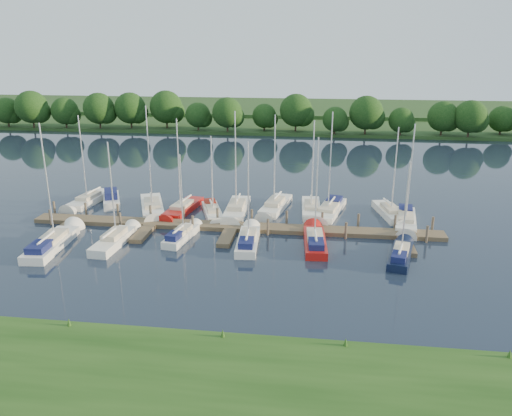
# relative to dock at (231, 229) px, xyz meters

# --- Properties ---
(ground) EXTENTS (260.00, 260.00, 0.00)m
(ground) POSITION_rel_dock_xyz_m (0.00, -7.31, -0.20)
(ground) COLOR #192332
(ground) RESTS_ON ground
(near_bank) EXTENTS (90.00, 10.00, 0.50)m
(near_bank) POSITION_rel_dock_xyz_m (0.00, -23.31, 0.05)
(near_bank) COLOR #1C4112
(near_bank) RESTS_ON ground
(dock) EXTENTS (40.00, 6.00, 0.40)m
(dock) POSITION_rel_dock_xyz_m (0.00, 0.00, 0.00)
(dock) COLOR #4E3F2B
(dock) RESTS_ON ground
(mooring_pilings) EXTENTS (38.24, 2.84, 2.00)m
(mooring_pilings) POSITION_rel_dock_xyz_m (0.00, 1.13, 0.40)
(mooring_pilings) COLOR #473D33
(mooring_pilings) RESTS_ON ground
(far_shore) EXTENTS (180.00, 30.00, 0.60)m
(far_shore) POSITION_rel_dock_xyz_m (0.00, 67.69, 0.10)
(far_shore) COLOR #1F3E18
(far_shore) RESTS_ON ground
(distant_hill) EXTENTS (220.00, 40.00, 1.40)m
(distant_hill) POSITION_rel_dock_xyz_m (0.00, 92.69, 0.50)
(distant_hill) COLOR #315123
(distant_hill) RESTS_ON ground
(treeline) EXTENTS (145.78, 10.30, 8.18)m
(treeline) POSITION_rel_dock_xyz_m (2.39, 54.95, 3.79)
(treeline) COLOR #38281C
(treeline) RESTS_ON ground
(sailboat_n_0) EXTENTS (2.78, 8.17, 10.30)m
(sailboat_n_0) POSITION_rel_dock_xyz_m (-17.45, 6.58, 0.07)
(sailboat_n_0) COLOR white
(sailboat_n_0) RESTS_ON ground
(motorboat) EXTENTS (3.72, 6.03, 1.74)m
(motorboat) POSITION_rel_dock_xyz_m (-15.01, 7.16, 0.16)
(motorboat) COLOR white
(motorboat) RESTS_ON ground
(sailboat_n_2) EXTENTS (4.89, 9.14, 11.59)m
(sailboat_n_2) POSITION_rel_dock_xyz_m (-9.49, 5.01, 0.07)
(sailboat_n_2) COLOR white
(sailboat_n_2) RESTS_ON ground
(sailboat_n_3) EXTENTS (2.95, 8.24, 10.35)m
(sailboat_n_3) POSITION_rel_dock_xyz_m (-6.21, 4.87, 0.07)
(sailboat_n_3) COLOR #AB140F
(sailboat_n_3) RESTS_ON ground
(sailboat_n_4) EXTENTS (3.46, 6.81, 8.75)m
(sailboat_n_4) POSITION_rel_dock_xyz_m (-2.76, 4.40, 0.11)
(sailboat_n_4) COLOR white
(sailboat_n_4) RESTS_ON ground
(sailboat_n_5) EXTENTS (2.29, 8.75, 11.26)m
(sailboat_n_5) POSITION_rel_dock_xyz_m (-0.33, 5.14, 0.08)
(sailboat_n_5) COLOR white
(sailboat_n_5) RESTS_ON ground
(sailboat_n_6) EXTENTS (3.18, 8.42, 10.73)m
(sailboat_n_6) POSITION_rel_dock_xyz_m (3.56, 6.90, 0.08)
(sailboat_n_6) COLOR white
(sailboat_n_6) RESTS_ON ground
(sailboat_n_7) EXTENTS (2.20, 8.03, 10.17)m
(sailboat_n_7) POSITION_rel_dock_xyz_m (7.48, 6.58, 0.07)
(sailboat_n_7) COLOR white
(sailboat_n_7) RESTS_ON ground
(sailboat_n_8) EXTENTS (3.79, 8.94, 11.11)m
(sailboat_n_8) POSITION_rel_dock_xyz_m (9.34, 6.40, 0.10)
(sailboat_n_8) COLOR white
(sailboat_n_8) RESTS_ON ground
(sailboat_n_9) EXTENTS (3.07, 7.64, 9.75)m
(sailboat_n_9) POSITION_rel_dock_xyz_m (15.67, 6.33, 0.08)
(sailboat_n_9) COLOR white
(sailboat_n_9) RESTS_ON ground
(sailboat_n_10) EXTENTS (2.87, 8.30, 10.42)m
(sailboat_n_10) POSITION_rel_dock_xyz_m (16.86, 4.07, 0.11)
(sailboat_n_10) COLOR white
(sailboat_n_10) RESTS_ON ground
(sailboat_s_0) EXTENTS (2.66, 8.92, 11.31)m
(sailboat_s_0) POSITION_rel_dock_xyz_m (-14.91, -5.95, 0.13)
(sailboat_s_0) COLOR white
(sailboat_s_0) RESTS_ON ground
(sailboat_s_1) EXTENTS (2.12, 7.39, 9.66)m
(sailboat_s_1) POSITION_rel_dock_xyz_m (-9.75, -4.56, 0.09)
(sailboat_s_1) COLOR white
(sailboat_s_1) RESTS_ON ground
(sailboat_s_2) EXTENTS (2.26, 6.33, 8.23)m
(sailboat_s_2) POSITION_rel_dock_xyz_m (-4.12, -2.66, 0.13)
(sailboat_s_2) COLOR white
(sailboat_s_2) RESTS_ON ground
(sailboat_s_3) EXTENTS (2.13, 7.47, 9.63)m
(sailboat_s_3) POSITION_rel_dock_xyz_m (2.11, -3.18, 0.13)
(sailboat_s_3) COLOR white
(sailboat_s_3) RESTS_ON ground
(sailboat_s_4) EXTENTS (2.26, 7.83, 10.03)m
(sailboat_s_4) POSITION_rel_dock_xyz_m (8.01, -2.52, 0.13)
(sailboat_s_4) COLOR #AB140F
(sailboat_s_4) RESTS_ON ground
(sailboat_s_5) EXTENTS (2.89, 6.72, 8.67)m
(sailboat_s_5) POSITION_rel_dock_xyz_m (15.16, -4.67, 0.12)
(sailboat_s_5) COLOR black
(sailboat_s_5) RESTS_ON ground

